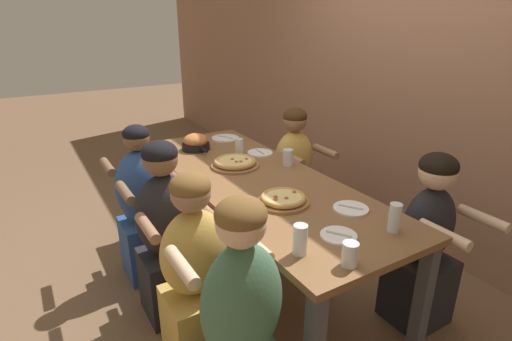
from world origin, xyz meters
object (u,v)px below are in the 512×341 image
(empty_plate_b, at_px, (260,153))
(empty_plate_c, at_px, (225,138))
(empty_plate_d, at_px, (351,209))
(diner_near_center, at_px, (167,238))
(drinking_glass_e, at_px, (350,255))
(drinking_glass_d, at_px, (300,241))
(diner_near_midleft, at_px, (144,210))
(drinking_glass_a, at_px, (395,219))
(diner_far_midleft, at_px, (293,177))
(drinking_glass_b, at_px, (288,159))
(pizza_board_second, at_px, (235,163))
(drinking_glass_c, at_px, (239,147))
(skillet_bowl, at_px, (196,143))
(empty_plate_a, at_px, (339,236))
(diner_far_right, at_px, (425,248))
(diner_near_midright, at_px, (196,279))
(pizza_board_main, at_px, (283,199))
(diner_near_right, at_px, (242,335))

(empty_plate_b, relative_size, empty_plate_c, 0.84)
(empty_plate_d, height_order, diner_near_center, diner_near_center)
(drinking_glass_e, bearing_deg, drinking_glass_d, -144.63)
(empty_plate_d, bearing_deg, diner_near_midleft, -143.53)
(drinking_glass_a, xyz_separation_m, diner_far_midleft, (-1.42, 0.42, -0.35))
(drinking_glass_d, bearing_deg, drinking_glass_b, 147.47)
(pizza_board_second, height_order, diner_near_center, diner_near_center)
(empty_plate_d, height_order, drinking_glass_c, drinking_glass_c)
(drinking_glass_e, bearing_deg, drinking_glass_c, 169.07)
(skillet_bowl, distance_m, drinking_glass_e, 1.84)
(drinking_glass_c, distance_m, diner_near_midleft, 0.84)
(drinking_glass_c, distance_m, diner_far_midleft, 0.63)
(empty_plate_c, xyz_separation_m, drinking_glass_e, (1.99, -0.41, 0.04))
(skillet_bowl, xyz_separation_m, empty_plate_a, (1.64, 0.06, -0.05))
(skillet_bowl, xyz_separation_m, drinking_glass_e, (1.84, -0.07, -0.01))
(drinking_glass_a, bearing_deg, drinking_glass_e, -74.94)
(drinking_glass_e, bearing_deg, empty_plate_b, 162.88)
(empty_plate_d, distance_m, diner_far_right, 0.56)
(empty_plate_a, distance_m, diner_near_midright, 0.78)
(diner_near_center, bearing_deg, skillet_bowl, 55.44)
(pizza_board_main, distance_m, drinking_glass_e, 0.66)
(drinking_glass_b, xyz_separation_m, drinking_glass_d, (0.97, -0.62, 0.01))
(empty_plate_b, distance_m, drinking_glass_e, 1.55)
(empty_plate_a, distance_m, diner_far_right, 0.75)
(diner_far_right, bearing_deg, diner_near_midright, -18.14)
(empty_plate_a, bearing_deg, diner_near_right, -81.14)
(drinking_glass_a, bearing_deg, pizza_board_second, -168.69)
(empty_plate_b, relative_size, drinking_glass_b, 1.63)
(empty_plate_b, bearing_deg, drinking_glass_c, -104.75)
(drinking_glass_d, bearing_deg, diner_far_midleft, 144.71)
(pizza_board_second, distance_m, diner_near_midright, 1.00)
(drinking_glass_a, xyz_separation_m, diner_far_right, (-0.08, 0.42, -0.35))
(pizza_board_main, bearing_deg, empty_plate_a, 2.49)
(diner_near_center, bearing_deg, empty_plate_a, -55.03)
(skillet_bowl, bearing_deg, diner_near_midright, -23.73)
(empty_plate_c, bearing_deg, diner_near_right, -25.05)
(empty_plate_b, distance_m, empty_plate_c, 0.51)
(empty_plate_b, distance_m, drinking_glass_c, 0.18)
(pizza_board_main, relative_size, diner_near_midright, 0.27)
(pizza_board_main, distance_m, diner_near_midleft, 1.11)
(pizza_board_second, distance_m, diner_near_center, 0.74)
(empty_plate_d, xyz_separation_m, diner_near_midright, (-0.22, -0.85, -0.29))
(empty_plate_c, bearing_deg, diner_far_right, 12.90)
(skillet_bowl, height_order, diner_near_midright, diner_near_midright)
(diner_near_midleft, distance_m, diner_near_midright, 0.94)
(drinking_glass_e, bearing_deg, skillet_bowl, 177.86)
(empty_plate_d, bearing_deg, drinking_glass_b, 172.19)
(skillet_bowl, distance_m, drinking_glass_d, 1.67)
(empty_plate_d, xyz_separation_m, drinking_glass_d, (0.21, -0.51, 0.06))
(diner_far_right, bearing_deg, empty_plate_b, -74.40)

